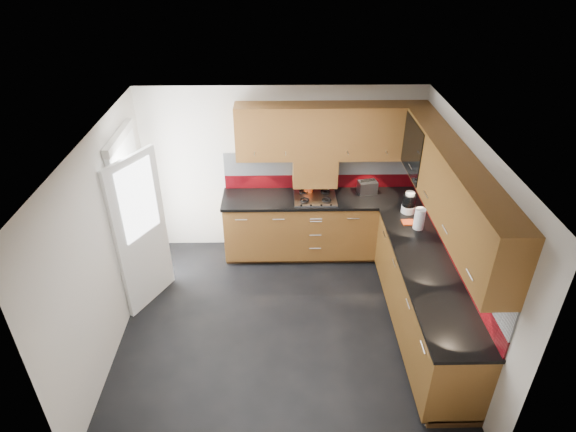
{
  "coord_description": "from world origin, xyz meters",
  "views": [
    {
      "loc": [
        -0.03,
        -4.26,
        4.15
      ],
      "look_at": [
        0.07,
        0.65,
        1.16
      ],
      "focal_mm": 30.0,
      "sensor_mm": 36.0,
      "label": 1
    }
  ],
  "objects_px": {
    "gas_hob": "(315,197)",
    "utensil_pot": "(309,186)",
    "toaster": "(367,187)",
    "food_processor": "(409,203)"
  },
  "relations": [
    {
      "from": "gas_hob",
      "to": "toaster",
      "type": "bearing_deg",
      "value": 11.23
    },
    {
      "from": "gas_hob",
      "to": "food_processor",
      "type": "relative_size",
      "value": 1.95
    },
    {
      "from": "gas_hob",
      "to": "utensil_pot",
      "type": "xyz_separation_m",
      "value": [
        -0.08,
        0.17,
        0.08
      ]
    },
    {
      "from": "utensil_pot",
      "to": "toaster",
      "type": "height_order",
      "value": "utensil_pot"
    },
    {
      "from": "food_processor",
      "to": "toaster",
      "type": "bearing_deg",
      "value": 129.97
    },
    {
      "from": "utensil_pot",
      "to": "food_processor",
      "type": "xyz_separation_m",
      "value": [
        1.26,
        -0.56,
        0.04
      ]
    },
    {
      "from": "gas_hob",
      "to": "toaster",
      "type": "relative_size",
      "value": 2.05
    },
    {
      "from": "gas_hob",
      "to": "utensil_pot",
      "type": "height_order",
      "value": "utensil_pot"
    },
    {
      "from": "food_processor",
      "to": "gas_hob",
      "type": "bearing_deg",
      "value": 161.78
    },
    {
      "from": "utensil_pot",
      "to": "toaster",
      "type": "bearing_deg",
      "value": -2.0
    }
  ]
}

